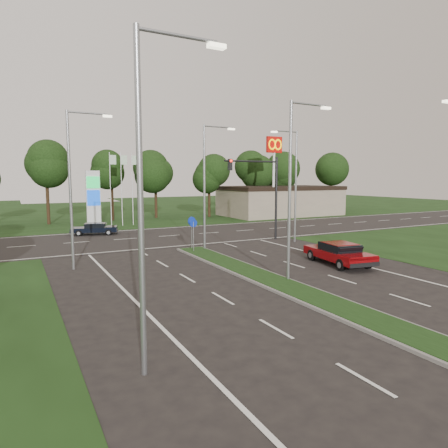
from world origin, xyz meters
name	(u,v)px	position (x,y,z in m)	size (l,w,h in m)	color
ground	(369,321)	(0.00, 0.00, 0.00)	(160.00, 160.00, 0.00)	black
verge_far	(95,211)	(0.00, 55.00, 0.00)	(160.00, 50.00, 0.02)	black
cross_road	(159,237)	(0.00, 24.00, 0.00)	(160.00, 12.00, 0.02)	black
median_kerb	(300,292)	(0.00, 4.00, 0.06)	(2.00, 26.00, 0.12)	slate
commercial_building	(280,201)	(22.00, 36.00, 2.00)	(16.00, 9.00, 4.00)	gray
streetlight_median_near	(293,182)	(1.00, 6.00, 5.08)	(2.53, 0.22, 9.00)	gray
streetlight_median_far	(207,180)	(1.00, 16.00, 5.08)	(2.53, 0.22, 9.00)	gray
streetlight_left_near	(148,185)	(-8.30, 0.00, 5.08)	(2.53, 0.22, 9.00)	gray
streetlight_left_far	(74,181)	(-8.30, 14.00, 5.08)	(2.53, 0.22, 9.00)	gray
streetlight_right_far	(294,180)	(8.80, 16.00, 5.08)	(2.53, 0.22, 9.00)	gray
traffic_signal	(263,185)	(7.19, 18.00, 4.65)	(5.10, 0.42, 7.00)	black
median_signs	(192,227)	(0.00, 16.40, 1.71)	(1.16, 1.76, 2.38)	gray
gas_pylon	(95,198)	(-3.79, 33.05, 3.20)	(5.80, 1.26, 8.00)	silver
mcdonalds_sign	(274,156)	(18.00, 31.97, 7.99)	(2.20, 0.47, 10.40)	silver
treeline_far	(117,165)	(0.10, 39.93, 6.83)	(6.00, 6.00, 9.90)	black
red_sedan	(339,253)	(6.00, 7.85, 0.72)	(2.72, 5.12, 1.34)	maroon
navy_sedan	(95,228)	(-4.85, 27.93, 0.60)	(4.35, 2.70, 1.11)	black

